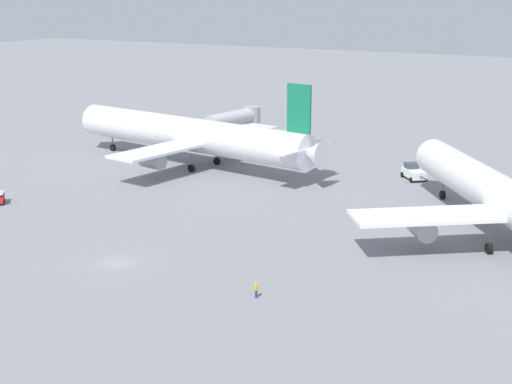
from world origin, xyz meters
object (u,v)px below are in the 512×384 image
airliner_being_pushed (508,202)px  pushback_tug (413,172)px  ground_crew_wing_walker_right (256,290)px  jet_bridge (237,118)px  airliner_at_gate_left (191,135)px

airliner_being_pushed → pushback_tug: airliner_being_pushed is taller
ground_crew_wing_walker_right → jet_bridge: size_ratio=0.10×
pushback_tug → airliner_being_pushed: bearing=-52.4°
ground_crew_wing_walker_right → jet_bridge: (-47.19, 75.01, 2.95)m
airliner_at_gate_left → jet_bridge: (-7.77, 28.95, -1.77)m
airliner_being_pushed → pushback_tug: bearing=127.6°
airliner_at_gate_left → pushback_tug: airliner_at_gate_left is taller
pushback_tug → jet_bridge: jet_bridge is taller
ground_crew_wing_walker_right → pushback_tug: bearing=91.7°
airliner_at_gate_left → pushback_tug: size_ratio=7.96×
airliner_at_gate_left → ground_crew_wing_walker_right: (39.42, -46.06, -4.72)m
jet_bridge → airliner_at_gate_left: bearing=-75.0°
airliner_being_pushed → jet_bridge: (-65.78, 45.29, -1.63)m
airliner_being_pushed → jet_bridge: airliner_being_pushed is taller
pushback_tug → ground_crew_wing_walker_right: pushback_tug is taller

